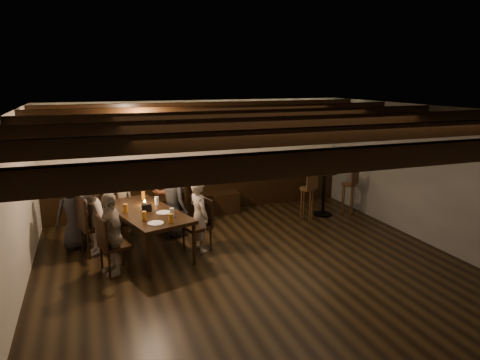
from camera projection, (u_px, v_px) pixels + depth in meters
name	position (u px, v px, depth m)	size (l,w,h in m)	color
room	(204.00, 176.00, 7.95)	(7.00, 7.00, 7.00)	black
dining_table	(146.00, 214.00, 7.03)	(1.38, 2.10, 0.72)	black
chair_left_near	(95.00, 236.00, 7.06)	(0.56, 0.56, 0.98)	black
chair_left_far	(115.00, 255.00, 6.36)	(0.51, 0.51, 0.90)	black
chair_right_near	(173.00, 220.00, 7.89)	(0.54, 0.54, 0.95)	black
chair_right_far	(198.00, 235.00, 7.19)	(0.51, 0.51, 0.89)	black
person_bench_left	(74.00, 213.00, 7.23)	(0.61, 0.39, 1.24)	#29292C
person_bench_centre	(122.00, 203.00, 7.87)	(0.43, 0.29, 1.19)	gray
person_bench_right	(170.00, 193.00, 8.25)	(0.67, 0.52, 1.38)	brown
person_left_near	(91.00, 216.00, 6.96)	(0.86, 0.49, 1.33)	gray
person_left_far	(111.00, 234.00, 6.26)	(0.73, 0.30, 1.25)	#A09380
person_right_near	(174.00, 199.00, 7.81)	(0.68, 0.44, 1.39)	#252528
person_right_far	(199.00, 216.00, 7.13)	(0.44, 0.29, 1.22)	#ADA092
pint_a	(113.00, 200.00, 7.39)	(0.07, 0.07, 0.14)	#BF7219
pint_b	(143.00, 195.00, 7.66)	(0.07, 0.07, 0.14)	#BF7219
pint_c	(125.00, 208.00, 6.91)	(0.07, 0.07, 0.14)	#BF7219
pint_d	(157.00, 201.00, 7.33)	(0.07, 0.07, 0.14)	silver
pint_e	(144.00, 216.00, 6.52)	(0.07, 0.07, 0.14)	#BF7219
pint_f	(172.00, 212.00, 6.69)	(0.07, 0.07, 0.14)	silver
pint_g	(171.00, 218.00, 6.41)	(0.07, 0.07, 0.14)	#BF7219
plate_near	(156.00, 223.00, 6.38)	(0.24, 0.24, 0.01)	white
plate_far	(164.00, 213.00, 6.89)	(0.24, 0.24, 0.01)	white
condiment_caddy	(147.00, 208.00, 6.97)	(0.15, 0.10, 0.12)	black
candle	(145.00, 204.00, 7.32)	(0.05, 0.05, 0.05)	beige
high_top_table	(324.00, 186.00, 8.98)	(0.54, 0.54, 0.96)	black
bar_stool_left	(307.00, 203.00, 8.69)	(0.31, 0.33, 0.97)	#331D10
bar_stool_right	(348.00, 198.00, 9.07)	(0.34, 0.35, 0.97)	#331D10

